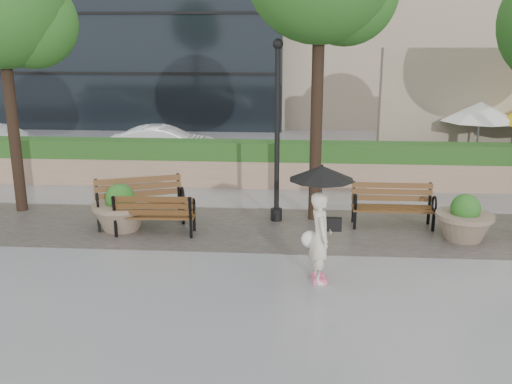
# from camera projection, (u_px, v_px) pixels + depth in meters

# --- Properties ---
(ground) EXTENTS (100.00, 100.00, 0.00)m
(ground) POSITION_uv_depth(u_px,v_px,m) (198.00, 280.00, 10.48)
(ground) COLOR gray
(ground) RESTS_ON ground
(cobble_strip) EXTENTS (28.00, 3.20, 0.01)m
(cobble_strip) POSITION_uv_depth(u_px,v_px,m) (220.00, 227.00, 13.36)
(cobble_strip) COLOR #383330
(cobble_strip) RESTS_ON ground
(hedge_wall) EXTENTS (24.00, 0.80, 1.35)m
(hedge_wall) POSITION_uv_depth(u_px,v_px,m) (238.00, 164.00, 17.04)
(hedge_wall) COLOR tan
(hedge_wall) RESTS_ON ground
(asphalt_street) EXTENTS (40.00, 7.00, 0.00)m
(asphalt_street) POSITION_uv_depth(u_px,v_px,m) (249.00, 158.00, 21.06)
(asphalt_street) COLOR black
(asphalt_street) RESTS_ON ground
(bench_1) EXTENTS (2.18, 1.49, 1.10)m
(bench_1) POSITION_uv_depth(u_px,v_px,m) (141.00, 211.00, 13.53)
(bench_1) COLOR #563718
(bench_1) RESTS_ON ground
(bench_2) EXTENTS (1.80, 0.77, 0.95)m
(bench_2) POSITION_uv_depth(u_px,v_px,m) (155.00, 222.00, 12.85)
(bench_2) COLOR #563718
(bench_2) RESTS_ON ground
(bench_3) EXTENTS (1.89, 0.76, 1.01)m
(bench_3) POSITION_uv_depth(u_px,v_px,m) (392.00, 215.00, 13.35)
(bench_3) COLOR #563718
(bench_3) RESTS_ON ground
(planter_left) EXTENTS (1.30, 1.30, 1.09)m
(planter_left) POSITION_uv_depth(u_px,v_px,m) (121.00, 212.00, 13.13)
(planter_left) COLOR #7F6B56
(planter_left) RESTS_ON ground
(planter_right) EXTENTS (1.24, 1.24, 1.04)m
(planter_right) POSITION_uv_depth(u_px,v_px,m) (464.00, 222.00, 12.46)
(planter_right) COLOR #7F6B56
(planter_right) RESTS_ON ground
(lamppost) EXTENTS (0.28, 0.28, 4.29)m
(lamppost) POSITION_uv_depth(u_px,v_px,m) (277.00, 144.00, 13.39)
(lamppost) COLOR black
(lamppost) RESTS_ON ground
(tree_0) EXTENTS (3.27, 3.15, 6.71)m
(tree_0) POSITION_uv_depth(u_px,v_px,m) (8.00, 8.00, 13.47)
(tree_0) COLOR black
(tree_0) RESTS_ON ground
(patio_umb_white) EXTENTS (2.50, 2.50, 2.30)m
(patio_umb_white) POSITION_uv_depth(u_px,v_px,m) (480.00, 112.00, 18.36)
(patio_umb_white) COLOR black
(patio_umb_white) RESTS_ON ground
(car_left) EXTENTS (4.55, 2.74, 1.23)m
(car_left) POSITION_uv_depth(u_px,v_px,m) (2.00, 142.00, 20.92)
(car_left) COLOR white
(car_left) RESTS_ON ground
(car_right) EXTENTS (4.02, 1.69, 1.29)m
(car_right) POSITION_uv_depth(u_px,v_px,m) (164.00, 144.00, 20.24)
(car_right) COLOR white
(car_right) RESTS_ON ground
(pedestrian) EXTENTS (1.17, 1.17, 2.14)m
(pedestrian) POSITION_uv_depth(u_px,v_px,m) (321.00, 212.00, 10.14)
(pedestrian) COLOR beige
(pedestrian) RESTS_ON ground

